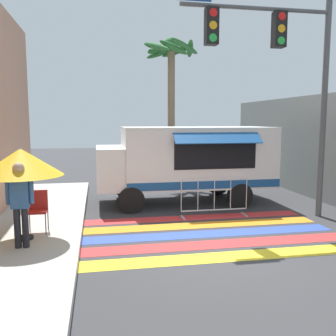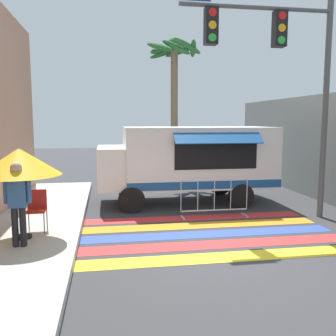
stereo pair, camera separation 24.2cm
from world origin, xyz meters
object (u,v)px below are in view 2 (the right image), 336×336
object	(u,v)px
barricade_front	(214,198)
vendor_person	(18,199)
palm_tree	(174,75)
folding_chair	(36,206)
traffic_signal_pole	(280,60)
food_truck	(184,159)
patio_umbrella	(19,162)

from	to	relation	value
barricade_front	vendor_person	bearing A→B (deg)	-154.45
vendor_person	palm_tree	world-z (taller)	palm_tree
folding_chair	vendor_person	distance (m)	1.16
traffic_signal_pole	vendor_person	size ratio (longest dim) A/B	3.48
food_truck	patio_umbrella	xyz separation A→B (m)	(-4.31, -3.66, 0.37)
food_truck	barricade_front	distance (m)	2.21
patio_umbrella	barricade_front	bearing A→B (deg)	19.72
patio_umbrella	vendor_person	size ratio (longest dim) A/B	1.14
folding_chair	vendor_person	bearing A→B (deg)	-116.76
vendor_person	palm_tree	xyz separation A→B (m)	(4.55, 7.80, 3.40)
folding_chair	palm_tree	world-z (taller)	palm_tree
traffic_signal_pole	barricade_front	size ratio (longest dim) A/B	3.08
traffic_signal_pole	folding_chair	size ratio (longest dim) A/B	6.33
food_truck	patio_umbrella	distance (m)	5.66
patio_umbrella	vendor_person	world-z (taller)	patio_umbrella
folding_chair	vendor_person	size ratio (longest dim) A/B	0.55
patio_umbrella	folding_chair	distance (m)	1.22
food_truck	traffic_signal_pole	world-z (taller)	traffic_signal_pole
vendor_person	palm_tree	distance (m)	9.65
patio_umbrella	folding_chair	xyz separation A→B (m)	(0.20, 0.53, -1.08)
vendor_person	barricade_front	xyz separation A→B (m)	(4.70, 2.25, -0.62)
patio_umbrella	vendor_person	bearing A→B (deg)	-84.42
traffic_signal_pole	patio_umbrella	xyz separation A→B (m)	(-6.32, -1.22, -2.44)
barricade_front	palm_tree	distance (m)	6.86
food_truck	barricade_front	world-z (taller)	food_truck
folding_chair	vendor_person	xyz separation A→B (m)	(-0.15, -1.07, 0.41)
patio_umbrella	folding_chair	size ratio (longest dim) A/B	2.07
patio_umbrella	palm_tree	size ratio (longest dim) A/B	0.32
traffic_signal_pole	barricade_front	bearing A→B (deg)	163.07
vendor_person	patio_umbrella	bearing A→B (deg)	79.91
food_truck	patio_umbrella	world-z (taller)	food_truck
folding_chair	palm_tree	xyz separation A→B (m)	(4.40, 6.72, 3.81)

